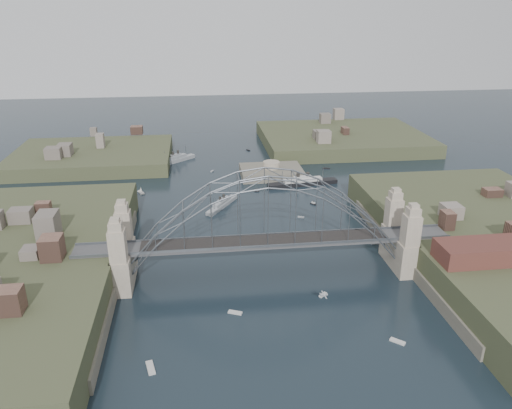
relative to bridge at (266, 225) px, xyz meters
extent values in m
plane|color=black|center=(0.00, 0.00, -12.32)|extent=(500.00, 500.00, 0.00)
cube|color=#48494B|center=(0.00, 0.00, -4.32)|extent=(84.00, 6.00, 0.70)
cube|color=#51575E|center=(0.00, -3.00, -3.77)|extent=(84.00, 0.25, 0.50)
cube|color=#51575E|center=(0.00, 3.00, -3.77)|extent=(84.00, 0.25, 0.50)
cube|color=black|center=(0.00, 0.00, -3.77)|extent=(55.20, 5.20, 0.35)
cube|color=#A0927D|center=(-31.50, -5.00, -3.47)|extent=(3.40, 3.40, 17.70)
cube|color=#A0927D|center=(-31.50, 5.00, -3.47)|extent=(3.40, 3.40, 17.70)
cube|color=#A0927D|center=(31.50, -5.00, -3.47)|extent=(3.40, 3.40, 17.70)
cube|color=#A0927D|center=(31.50, 5.00, -3.47)|extent=(3.40, 3.40, 17.70)
cube|color=#A0927D|center=(-31.50, 0.00, -8.32)|extent=(4.08, 13.80, 8.00)
cube|color=#A0927D|center=(31.50, 0.00, -8.32)|extent=(4.08, 13.80, 8.00)
cube|color=#5D584B|center=(-35.50, 0.00, -11.32)|extent=(6.00, 70.00, 4.00)
cube|color=#3C4127|center=(58.00, 0.00, -10.32)|extent=(50.00, 90.00, 12.00)
cube|color=#5D584B|center=(35.50, 0.00, -11.32)|extent=(6.00, 70.00, 4.00)
cube|color=#3C4127|center=(-55.00, 95.00, -11.82)|extent=(60.00, 45.00, 9.00)
cube|color=#3C4127|center=(50.00, 110.00, -11.57)|extent=(70.00, 55.00, 9.50)
cube|color=#5D584B|center=(12.00, 70.00, -12.82)|extent=(22.00, 16.00, 7.00)
cylinder|color=#A0927D|center=(12.00, 70.00, -8.12)|extent=(6.00, 6.00, 2.40)
cube|color=#592D26|center=(44.00, -14.00, -2.32)|extent=(20.00, 8.00, 4.00)
cube|color=#48494B|center=(39.00, -28.00, -11.62)|extent=(4.00, 22.00, 1.40)
cube|color=#969A9E|center=(-7.49, 42.38, -11.96)|extent=(10.46, 15.24, 1.47)
cube|color=#969A9E|center=(-7.49, 42.38, -10.86)|extent=(6.13, 8.61, 1.10)
cube|color=#969A9E|center=(-7.49, 42.38, -10.03)|extent=(3.18, 4.15, 0.73)
cylinder|color=black|center=(-8.09, 41.39, -9.39)|extent=(0.79, 0.79, 1.47)
cylinder|color=black|center=(-6.89, 43.36, -9.39)|extent=(0.79, 0.79, 1.47)
cylinder|color=#51575E|center=(-10.06, 38.15, -9.57)|extent=(0.15, 0.15, 3.67)
cylinder|color=#51575E|center=(-4.91, 46.61, -9.57)|extent=(0.15, 0.15, 3.67)
cube|color=#969A9E|center=(-22.79, 91.82, -11.87)|extent=(15.13, 13.94, 1.81)
cube|color=#969A9E|center=(-22.79, 91.82, -10.51)|extent=(8.65, 8.04, 1.36)
cube|color=#969A9E|center=(-22.79, 91.82, -9.50)|extent=(4.28, 4.04, 0.90)
cylinder|color=black|center=(-23.73, 90.97, -8.70)|extent=(0.90, 0.90, 1.81)
cylinder|color=black|center=(-21.85, 92.67, -8.70)|extent=(0.90, 0.90, 1.81)
cylinder|color=#51575E|center=(-26.83, 88.19, -8.93)|extent=(0.18, 0.18, 4.52)
cylinder|color=#51575E|center=(-18.75, 95.45, -8.93)|extent=(0.18, 0.18, 4.52)
cube|color=black|center=(21.21, 58.86, -11.88)|extent=(24.78, 6.83, 1.79)
cube|color=silver|center=(21.21, 58.86, -10.54)|extent=(13.72, 4.42, 1.34)
cube|color=silver|center=(21.21, 58.86, -9.53)|extent=(6.34, 2.70, 0.89)
cylinder|color=black|center=(19.51, 58.62, -8.75)|extent=(1.21, 1.21, 1.79)
cylinder|color=black|center=(22.91, 59.11, -8.75)|extent=(1.21, 1.21, 1.79)
cylinder|color=#51575E|center=(13.92, 57.81, -8.98)|extent=(0.18, 0.18, 4.46)
cylinder|color=#51575E|center=(28.50, 59.92, -8.98)|extent=(0.18, 0.18, 4.46)
cube|color=silver|center=(8.62, -19.29, -6.74)|extent=(1.49, 0.37, 0.26)
cube|color=silver|center=(8.62, -19.29, -6.69)|extent=(0.46, 2.95, 0.06)
cube|color=silver|center=(7.89, -19.35, -6.60)|extent=(0.21, 0.93, 0.32)
cube|color=silver|center=(-15.89, 16.52, -12.17)|extent=(0.90, 2.37, 0.45)
cylinder|color=#51575E|center=(-15.89, 16.52, -11.12)|extent=(0.08, 0.08, 2.20)
cone|color=silver|center=(-15.89, 16.52, -11.12)|extent=(1.07, 1.30, 1.92)
cube|color=silver|center=(14.78, 30.97, -12.17)|extent=(1.94, 1.30, 0.45)
cube|color=silver|center=(-8.30, -15.07, -12.17)|extent=(2.95, 1.96, 0.45)
cube|color=silver|center=(20.76, 40.80, -12.17)|extent=(1.78, 1.86, 0.45)
cube|color=silver|center=(20.76, 40.80, -11.77)|extent=(1.19, 1.22, 0.40)
cylinder|color=black|center=(20.76, 40.80, -11.32)|extent=(0.16, 0.16, 0.70)
cube|color=silver|center=(-33.32, 57.71, -12.17)|extent=(2.64, 3.97, 0.45)
cylinder|color=#51575E|center=(-33.32, 57.71, -11.12)|extent=(0.08, 0.08, 2.20)
cone|color=silver|center=(-33.32, 57.71, -11.12)|extent=(1.41, 1.54, 1.92)
cube|color=silver|center=(4.77, 54.23, -12.17)|extent=(1.62, 0.81, 0.45)
cube|color=silver|center=(4.77, 54.23, -11.77)|extent=(1.00, 0.61, 0.40)
cylinder|color=black|center=(4.77, 54.23, -11.32)|extent=(0.16, 0.16, 0.70)
cube|color=silver|center=(20.45, -27.96, -12.17)|extent=(2.70, 2.57, 0.45)
cube|color=silver|center=(-9.10, 77.65, -12.17)|extent=(1.42, 1.90, 0.45)
cube|color=silver|center=(30.44, 11.66, -12.17)|extent=(2.51, 0.92, 0.45)
cube|color=silver|center=(30.44, 11.66, -11.77)|extent=(1.51, 0.75, 0.40)
cylinder|color=black|center=(30.44, 11.66, -11.32)|extent=(0.16, 0.16, 0.70)
cube|color=silver|center=(-23.94, -29.67, -12.17)|extent=(1.97, 3.72, 0.45)
cube|color=silver|center=(7.38, 105.14, -12.17)|extent=(1.58, 2.21, 0.45)
cube|color=silver|center=(-41.40, 32.13, -12.17)|extent=(2.23, 1.96, 0.45)
cube|color=silver|center=(10.78, -10.79, -12.17)|extent=(2.05, 1.96, 0.45)
cube|color=silver|center=(34.03, 75.97, -12.17)|extent=(2.94, 1.63, 0.45)
camera|label=1|loc=(-14.51, -99.41, 44.85)|focal=34.90mm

